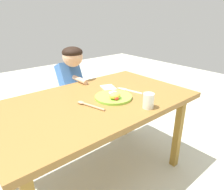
{
  "coord_description": "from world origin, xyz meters",
  "views": [
    {
      "loc": [
        -0.75,
        -1.08,
        1.27
      ],
      "look_at": [
        0.11,
        -0.05,
        0.72
      ],
      "focal_mm": 32.24,
      "sensor_mm": 36.0,
      "label": 1
    }
  ],
  "objects_px": {
    "spoon": "(88,105)",
    "person": "(71,92)",
    "fork": "(129,91)",
    "drinking_cup": "(148,101)",
    "plate": "(114,97)"
  },
  "relations": [
    {
      "from": "spoon",
      "to": "person",
      "type": "distance_m",
      "value": 0.69
    },
    {
      "from": "spoon",
      "to": "fork",
      "type": "bearing_deg",
      "value": -103.02
    },
    {
      "from": "drinking_cup",
      "to": "person",
      "type": "distance_m",
      "value": 0.94
    },
    {
      "from": "plate",
      "to": "drinking_cup",
      "type": "distance_m",
      "value": 0.27
    },
    {
      "from": "fork",
      "to": "spoon",
      "type": "xyz_separation_m",
      "value": [
        -0.41,
        -0.02,
        0.01
      ]
    },
    {
      "from": "person",
      "to": "spoon",
      "type": "bearing_deg",
      "value": 70.42
    },
    {
      "from": "spoon",
      "to": "drinking_cup",
      "type": "distance_m",
      "value": 0.4
    },
    {
      "from": "fork",
      "to": "drinking_cup",
      "type": "height_order",
      "value": "drinking_cup"
    },
    {
      "from": "plate",
      "to": "fork",
      "type": "height_order",
      "value": "plate"
    },
    {
      "from": "person",
      "to": "drinking_cup",
      "type": "bearing_deg",
      "value": 93.33
    },
    {
      "from": "spoon",
      "to": "drinking_cup",
      "type": "bearing_deg",
      "value": -150.31
    },
    {
      "from": "spoon",
      "to": "person",
      "type": "height_order",
      "value": "person"
    },
    {
      "from": "plate",
      "to": "drinking_cup",
      "type": "bearing_deg",
      "value": -74.94
    },
    {
      "from": "fork",
      "to": "person",
      "type": "relative_size",
      "value": 0.22
    },
    {
      "from": "fork",
      "to": "plate",
      "type": "bearing_deg",
      "value": 86.61
    }
  ]
}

